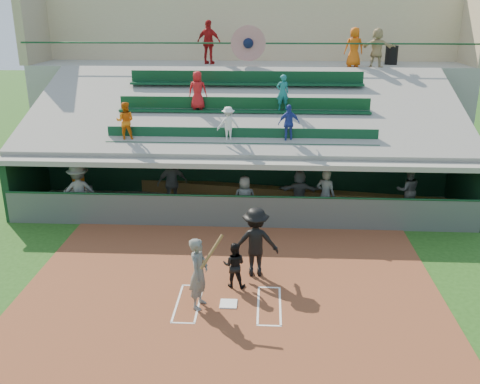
# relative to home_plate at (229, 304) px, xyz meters

# --- Properties ---
(ground) EXTENTS (100.00, 100.00, 0.00)m
(ground) POSITION_rel_home_plate_xyz_m (0.00, 0.00, -0.04)
(ground) COLOR #1F4914
(ground) RESTS_ON ground
(dirt_slab) EXTENTS (11.00, 9.00, 0.02)m
(dirt_slab) POSITION_rel_home_plate_xyz_m (0.00, 0.50, -0.03)
(dirt_slab) COLOR brown
(dirt_slab) RESTS_ON ground
(home_plate) EXTENTS (0.43, 0.43, 0.03)m
(home_plate) POSITION_rel_home_plate_xyz_m (0.00, 0.00, 0.00)
(home_plate) COLOR white
(home_plate) RESTS_ON dirt_slab
(batters_box_chalk) EXTENTS (2.65, 1.85, 0.01)m
(batters_box_chalk) POSITION_rel_home_plate_xyz_m (0.00, 0.00, -0.01)
(batters_box_chalk) COLOR white
(batters_box_chalk) RESTS_ON dirt_slab
(dugout_floor) EXTENTS (16.00, 3.50, 0.04)m
(dugout_floor) POSITION_rel_home_plate_xyz_m (0.00, 6.75, -0.02)
(dugout_floor) COLOR gray
(dugout_floor) RESTS_ON ground
(concourse_slab) EXTENTS (20.00, 3.00, 4.60)m
(concourse_slab) POSITION_rel_home_plate_xyz_m (0.00, 13.50, 2.26)
(concourse_slab) COLOR gray
(concourse_slab) RESTS_ON ground
(grandstand) EXTENTS (20.40, 10.40, 7.80)m
(grandstand) POSITION_rel_home_plate_xyz_m (-0.01, 10.51, 2.23)
(grandstand) COLOR #525752
(grandstand) RESTS_ON ground
(batter_at_plate) EXTENTS (0.91, 0.79, 1.95)m
(batter_at_plate) POSITION_rel_home_plate_xyz_m (-0.72, -0.11, 0.91)
(batter_at_plate) COLOR #525550
(batter_at_plate) RESTS_ON dirt_slab
(catcher) EXTENTS (0.66, 0.54, 1.26)m
(catcher) POSITION_rel_home_plate_xyz_m (0.08, 0.93, 0.62)
(catcher) COLOR black
(catcher) RESTS_ON dirt_slab
(home_umpire) EXTENTS (1.31, 0.79, 1.97)m
(home_umpire) POSITION_rel_home_plate_xyz_m (0.63, 1.65, 0.97)
(home_umpire) COLOR black
(home_umpire) RESTS_ON dirt_slab
(dugout_bench) EXTENTS (15.85, 3.18, 0.48)m
(dugout_bench) POSITION_rel_home_plate_xyz_m (0.03, 7.91, 0.25)
(dugout_bench) COLOR olive
(dugout_bench) RESTS_ON dugout_floor
(white_table) EXTENTS (0.86, 0.65, 0.74)m
(white_table) POSITION_rel_home_plate_xyz_m (-6.05, 6.52, 0.38)
(white_table) COLOR white
(white_table) RESTS_ON dugout_floor
(water_cooler) EXTENTS (0.44, 0.44, 0.44)m
(water_cooler) POSITION_rel_home_plate_xyz_m (-6.01, 6.55, 0.97)
(water_cooler) COLOR orange
(water_cooler) RESTS_ON white_table
(dugout_player_a) EXTENTS (1.46, 1.14, 1.99)m
(dugout_player_a) POSITION_rel_home_plate_xyz_m (-5.61, 5.44, 1.00)
(dugout_player_a) COLOR #5B5D58
(dugout_player_a) RESTS_ON dugout_floor
(dugout_player_b) EXTENTS (1.20, 0.83, 1.88)m
(dugout_player_b) POSITION_rel_home_plate_xyz_m (-2.57, 6.71, 0.95)
(dugout_player_b) COLOR #50524E
(dugout_player_b) RESTS_ON dugout_floor
(dugout_player_c) EXTENTS (0.83, 0.60, 1.60)m
(dugout_player_c) POSITION_rel_home_plate_xyz_m (0.16, 5.56, 0.80)
(dugout_player_c) COLOR #5E615C
(dugout_player_c) RESTS_ON dugout_floor
(dugout_player_d) EXTENTS (1.48, 0.51, 1.58)m
(dugout_player_d) POSITION_rel_home_plate_xyz_m (2.08, 6.42, 0.80)
(dugout_player_d) COLOR #5C5E59
(dugout_player_d) RESTS_ON dugout_floor
(dugout_player_e) EXTENTS (0.79, 0.69, 1.83)m
(dugout_player_e) POSITION_rel_home_plate_xyz_m (2.93, 5.73, 0.92)
(dugout_player_e) COLOR #5A5D58
(dugout_player_e) RESTS_ON dugout_floor
(dugout_player_f) EXTENTS (0.83, 0.66, 1.68)m
(dugout_player_f) POSITION_rel_home_plate_xyz_m (5.97, 6.64, 0.85)
(dugout_player_f) COLOR #595C57
(dugout_player_f) RESTS_ON dugout_floor
(trash_bin) EXTENTS (0.56, 0.56, 0.83)m
(trash_bin) POSITION_rel_home_plate_xyz_m (6.43, 13.40, 4.98)
(trash_bin) COLOR black
(trash_bin) RESTS_ON concourse_slab
(concourse_staff_a) EXTENTS (1.22, 0.80, 1.93)m
(concourse_staff_a) POSITION_rel_home_plate_xyz_m (-1.82, 13.13, 5.53)
(concourse_staff_a) COLOR #AD1315
(concourse_staff_a) RESTS_ON concourse_slab
(concourse_staff_b) EXTENTS (0.86, 0.60, 1.67)m
(concourse_staff_b) POSITION_rel_home_plate_xyz_m (4.56, 12.29, 5.40)
(concourse_staff_b) COLOR #D4550C
(concourse_staff_b) RESTS_ON concourse_slab
(concourse_staff_c) EXTENTS (1.60, 0.97, 1.65)m
(concourse_staff_c) POSITION_rel_home_plate_xyz_m (5.51, 12.16, 5.39)
(concourse_staff_c) COLOR tan
(concourse_staff_c) RESTS_ON concourse_slab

